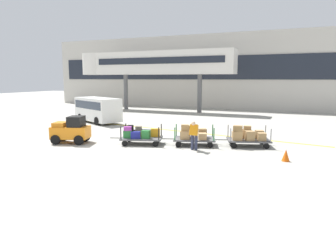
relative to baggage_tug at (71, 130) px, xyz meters
The scene contains 11 objects.
ground_plane 3.64m from the baggage_tug, 25.86° to the right, with size 120.00×120.00×0.00m, color #9E9B91.
apron_lead_line 7.72m from the baggage_tug, 54.77° to the left, with size 19.52×0.20×0.01m, color yellow.
terminal_building 24.93m from the baggage_tug, 82.54° to the left, with size 48.88×2.51×9.10m.
jet_bridge 19.53m from the baggage_tug, 103.50° to the left, with size 19.07×3.00×6.78m.
baggage_tug is the anchor object (origin of this frame).
baggage_cart_lead 4.09m from the baggage_tug, 18.88° to the left, with size 3.08×2.05×1.10m.
baggage_cart_middle 7.10m from the baggage_tug, 18.16° to the left, with size 3.08×2.05×1.21m.
baggage_cart_tail 10.10m from the baggage_tug, 18.21° to the left, with size 3.08×2.05×1.21m.
baggage_handler 7.25m from the baggage_tug, ahead, with size 0.42×0.45×1.56m.
shuttle_van 8.53m from the baggage_tug, 115.77° to the left, with size 5.15×3.76×2.10m.
safety_cone_near 11.76m from the baggage_tug, ahead, with size 0.36×0.36×0.55m, color #EA590F.
Camera 1 is at (9.01, -12.47, 3.75)m, focal length 32.99 mm.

